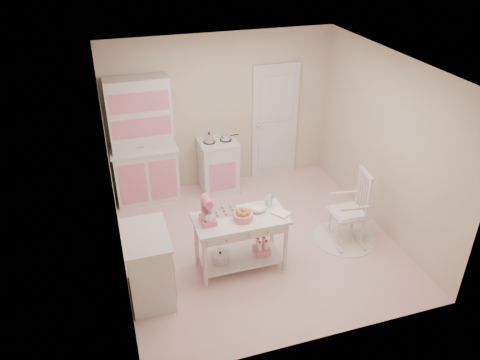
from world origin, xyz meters
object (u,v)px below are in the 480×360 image
at_px(hutch, 143,142).
at_px(bread_basket, 243,216).
at_px(rocking_chair, 348,207).
at_px(stove, 218,166).
at_px(stand_mixer, 208,211).
at_px(base_cabinet, 149,265).
at_px(work_table, 240,243).

height_order(hutch, bread_basket, hutch).
height_order(hutch, rocking_chair, hutch).
bearing_deg(hutch, stove, -2.39).
bearing_deg(bread_basket, rocking_chair, 6.71).
bearing_deg(stove, hutch, 177.61).
xyz_separation_m(hutch, stand_mixer, (0.52, -2.10, -0.07)).
xyz_separation_m(stove, rocking_chair, (1.39, -1.92, 0.09)).
distance_m(hutch, rocking_chair, 3.29).
distance_m(stove, rocking_chair, 2.37).
height_order(base_cabinet, bread_basket, base_cabinet).
relative_size(stove, work_table, 0.77).
xyz_separation_m(hutch, base_cabinet, (-0.28, -2.28, -0.58)).
relative_size(work_table, bread_basket, 4.80).
bearing_deg(stand_mixer, base_cabinet, -167.98).
relative_size(work_table, stand_mixer, 3.53).
xyz_separation_m(rocking_chair, bread_basket, (-1.63, -0.19, 0.30)).
bearing_deg(stand_mixer, stove, 70.52).
xyz_separation_m(base_cabinet, stand_mixer, (0.80, 0.19, 0.51)).
distance_m(base_cabinet, work_table, 1.23).
distance_m(hutch, work_table, 2.40).
bearing_deg(base_cabinet, work_table, 7.78).
height_order(hutch, stand_mixer, hutch).
relative_size(stand_mixer, bread_basket, 1.36).
xyz_separation_m(work_table, stand_mixer, (-0.42, 0.02, 0.57)).
xyz_separation_m(stove, bread_basket, (-0.24, -2.12, 0.39)).
distance_m(rocking_chair, work_table, 1.66).
relative_size(hutch, rocking_chair, 1.89).
distance_m(stove, base_cabinet, 2.68).
bearing_deg(stand_mixer, work_table, -3.84).
bearing_deg(hutch, rocking_chair, -37.35).
height_order(stove, rocking_chair, rocking_chair).
relative_size(rocking_chair, bread_basket, 4.40).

